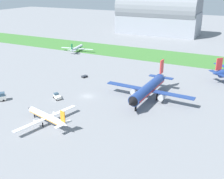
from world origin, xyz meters
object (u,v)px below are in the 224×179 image
(airplane_midfield_jet, at_px, (149,89))
(pushback_tug_midfield, at_px, (57,96))
(airplane_taxiing_turboprop, at_px, (77,48))
(airplane_foreground_turboprop, at_px, (47,117))
(baggage_cart_near_gate, at_px, (84,76))

(airplane_midfield_jet, relative_size, pushback_tug_midfield, 8.11)
(airplane_taxiing_turboprop, distance_m, pushback_tug_midfield, 71.85)
(airplane_taxiing_turboprop, relative_size, airplane_foreground_turboprop, 0.95)
(airplane_midfield_jet, height_order, pushback_tug_midfield, airplane_midfield_jet)
(airplane_taxiing_turboprop, bearing_deg, airplane_foreground_turboprop, -161.91)
(airplane_taxiing_turboprop, bearing_deg, pushback_tug_midfield, -161.99)
(airplane_foreground_turboprop, bearing_deg, airplane_midfield_jet, -110.35)
(airplane_foreground_turboprop, bearing_deg, airplane_taxiing_turboprop, -48.46)
(airplane_taxiing_turboprop, bearing_deg, baggage_cart_near_gate, -152.57)
(airplane_midfield_jet, xyz_separation_m, pushback_tug_midfield, (-29.37, -14.13, -3.22))
(airplane_foreground_turboprop, distance_m, baggage_cart_near_gate, 42.85)
(airplane_taxiing_turboprop, xyz_separation_m, airplane_midfield_jet, (63.01, -49.34, 1.89))
(airplane_taxiing_turboprop, distance_m, airplane_foreground_turboprop, 90.49)
(airplane_foreground_turboprop, xyz_separation_m, pushback_tug_midfield, (-8.85, 16.42, -1.47))
(baggage_cart_near_gate, bearing_deg, airplane_taxiing_turboprop, -123.62)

